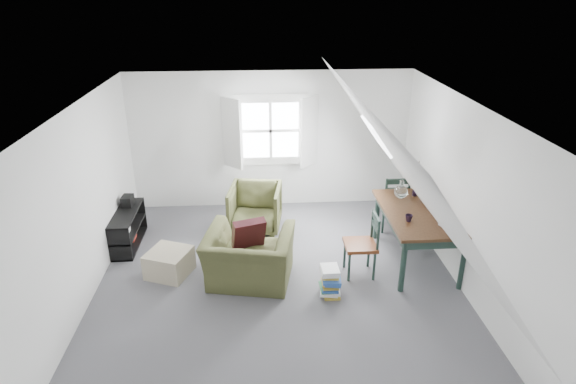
{
  "coord_description": "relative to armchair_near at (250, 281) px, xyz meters",
  "views": [
    {
      "loc": [
        -0.24,
        -5.57,
        3.87
      ],
      "look_at": [
        0.17,
        0.6,
        1.17
      ],
      "focal_mm": 30.0,
      "sensor_mm": 36.0,
      "label": 1
    }
  ],
  "objects": [
    {
      "name": "wall_front",
      "position": [
        0.39,
        -2.93,
        1.25
      ],
      "size": [
        5.0,
        0.0,
        5.0
      ],
      "primitive_type": "plane",
      "rotation": [
        -1.57,
        0.0,
        0.0
      ],
      "color": "white",
      "rests_on": "ground"
    },
    {
      "name": "armchair_far",
      "position": [
        0.09,
        1.57,
        0.0
      ],
      "size": [
        0.95,
        0.97,
        0.78
      ],
      "primitive_type": "imported",
      "rotation": [
        0.0,
        0.0,
        -0.15
      ],
      "color": "#404325",
      "rests_on": "floor"
    },
    {
      "name": "dining_chair_far",
      "position": [
        2.4,
        1.42,
        0.52
      ],
      "size": [
        0.46,
        0.46,
        0.99
      ],
      "rotation": [
        0.0,
        0.0,
        3.08
      ],
      "color": "#5C2912",
      "rests_on": "floor"
    },
    {
      "name": "paper_box",
      "position": [
        2.67,
        -0.08,
        0.86
      ],
      "size": [
        0.16,
        0.13,
        0.04
      ],
      "primitive_type": "cube",
      "rotation": [
        0.0,
        0.0,
        0.38
      ],
      "color": "white",
      "rests_on": "dining_table"
    },
    {
      "name": "slope_right",
      "position": [
        1.94,
        -0.18,
        1.78
      ],
      "size": [
        3.19,
        5.5,
        4.48
      ],
      "primitive_type": "plane",
      "rotation": [
        0.0,
        -2.19,
        0.0
      ],
      "color": "white",
      "rests_on": "wall_right"
    },
    {
      "name": "demijohn",
      "position": [
        2.32,
        0.82,
        0.95
      ],
      "size": [
        0.21,
        0.21,
        0.29
      ],
      "rotation": [
        0.0,
        0.0,
        -0.21
      ],
      "color": "silver",
      "rests_on": "dining_table"
    },
    {
      "name": "slope_left",
      "position": [
        -1.16,
        -0.18,
        1.78
      ],
      "size": [
        3.19,
        5.5,
        4.48
      ],
      "primitive_type": "plane",
      "rotation": [
        0.0,
        2.19,
        0.0
      ],
      "color": "white",
      "rests_on": "wall_left"
    },
    {
      "name": "floor",
      "position": [
        0.39,
        -0.18,
        0.0
      ],
      "size": [
        5.5,
        5.5,
        0.0
      ],
      "primitive_type": "plane",
      "color": "#535358",
      "rests_on": "ground"
    },
    {
      "name": "wall_left",
      "position": [
        -2.11,
        -0.18,
        1.25
      ],
      "size": [
        0.0,
        5.5,
        5.5
      ],
      "primitive_type": "plane",
      "rotation": [
        1.57,
        0.0,
        1.57
      ],
      "color": "white",
      "rests_on": "ground"
    },
    {
      "name": "vase_twigs",
      "position": [
        2.57,
        0.92,
        0.96
      ],
      "size": [
        0.07,
        0.08,
        0.56
      ],
      "rotation": [
        0.0,
        0.0,
        0.1
      ],
      "color": "black",
      "rests_on": "dining_table"
    },
    {
      "name": "ottoman",
      "position": [
        -1.15,
        0.26,
        0.18
      ],
      "size": [
        0.72,
        0.72,
        0.37
      ],
      "primitive_type": "cube",
      "rotation": [
        0.0,
        0.0,
        -0.37
      ],
      "color": "tan",
      "rests_on": "floor"
    },
    {
      "name": "armchair_near",
      "position": [
        0.0,
        0.0,
        0.0
      ],
      "size": [
        1.34,
        1.23,
        0.76
      ],
      "primitive_type": "imported",
      "rotation": [
        0.0,
        0.0,
        2.95
      ],
      "color": "#404325",
      "rests_on": "floor"
    },
    {
      "name": "dormer_window",
      "position": [
        0.39,
        2.49,
        1.45
      ],
      "size": [
        1.71,
        0.35,
        1.3
      ],
      "color": "white",
      "rests_on": "wall_back"
    },
    {
      "name": "skylight",
      "position": [
        1.94,
        1.12,
        1.75
      ],
      "size": [
        0.35,
        0.75,
        0.47
      ],
      "primitive_type": "cube",
      "rotation": [
        0.0,
        0.95,
        0.0
      ],
      "color": "white",
      "rests_on": "slope_right"
    },
    {
      "name": "wall_right",
      "position": [
        2.89,
        -0.18,
        1.25
      ],
      "size": [
        0.0,
        5.5,
        5.5
      ],
      "primitive_type": "plane",
      "rotation": [
        1.57,
        0.0,
        -1.57
      ],
      "color": "white",
      "rests_on": "ground"
    },
    {
      "name": "throw_pillow",
      "position": [
        0.0,
        0.15,
        0.67
      ],
      "size": [
        0.51,
        0.39,
        0.47
      ],
      "primitive_type": "cube",
      "rotation": [
        0.31,
        0.0,
        0.32
      ],
      "color": "#370F14",
      "rests_on": "armchair_near"
    },
    {
      "name": "wall_back",
      "position": [
        0.39,
        2.57,
        1.25
      ],
      "size": [
        5.0,
        0.0,
        5.0
      ],
      "primitive_type": "plane",
      "rotation": [
        1.57,
        0.0,
        0.0
      ],
      "color": "white",
      "rests_on": "ground"
    },
    {
      "name": "dining_chair_near",
      "position": [
        1.6,
        0.09,
        0.49
      ],
      "size": [
        0.44,
        0.44,
        0.94
      ],
      "rotation": [
        0.0,
        0.0,
        -1.6
      ],
      "color": "#5C2912",
      "rests_on": "floor"
    },
    {
      "name": "media_shelf",
      "position": [
        -1.96,
        1.14,
        0.26
      ],
      "size": [
        0.37,
        1.11,
        0.57
      ],
      "rotation": [
        0.0,
        0.0,
        0.03
      ],
      "color": "black",
      "rests_on": "floor"
    },
    {
      "name": "ceiling",
      "position": [
        0.39,
        -0.18,
        2.5
      ],
      "size": [
        5.5,
        5.5,
        0.0
      ],
      "primitive_type": "plane",
      "rotation": [
        3.14,
        0.0,
        0.0
      ],
      "color": "white",
      "rests_on": "wall_back"
    },
    {
      "name": "cup",
      "position": [
        2.22,
        0.07,
        0.83
      ],
      "size": [
        0.13,
        0.13,
        0.1
      ],
      "primitive_type": "imported",
      "rotation": [
        0.0,
        0.0,
        0.24
      ],
      "color": "black",
      "rests_on": "dining_table"
    },
    {
      "name": "magazine_stack",
      "position": [
        1.08,
        -0.4,
        0.2
      ],
      "size": [
        0.3,
        0.36,
        0.4
      ],
      "rotation": [
        0.0,
        0.0,
        0.14
      ],
      "color": "#B29933",
      "rests_on": "floor"
    },
    {
      "name": "dining_table",
      "position": [
        2.47,
        0.37,
        0.72
      ],
      "size": [
        1.0,
        1.67,
        0.83
      ],
      "rotation": [
        0.0,
        0.0,
        0.08
      ],
      "color": "#362012",
      "rests_on": "floor"
    },
    {
      "name": "electronics_box",
      "position": [
        -1.96,
        1.43,
        0.64
      ],
      "size": [
        0.18,
        0.24,
        0.18
      ],
      "primitive_type": "cube",
      "rotation": [
        0.0,
        0.0,
        -0.06
      ],
      "color": "black",
      "rests_on": "media_shelf"
    }
  ]
}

